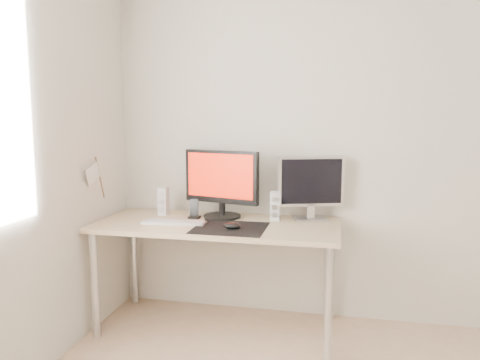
{
  "coord_description": "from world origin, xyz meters",
  "views": [
    {
      "loc": [
        -0.15,
        -1.54,
        1.43
      ],
      "look_at": [
        -0.79,
        1.45,
        1.01
      ],
      "focal_mm": 35.0,
      "sensor_mm": 36.0,
      "label": 1
    }
  ],
  "objects": [
    {
      "name": "main_monitor",
      "position": [
        -0.94,
        1.54,
        0.98
      ],
      "size": [
        0.54,
        0.32,
        0.47
      ],
      "color": "black",
      "rests_on": "desk"
    },
    {
      "name": "speaker_right",
      "position": [
        -0.57,
        1.54,
        0.83
      ],
      "size": [
        0.06,
        0.08,
        0.2
      ],
      "color": "silver",
      "rests_on": "desk"
    },
    {
      "name": "mouse",
      "position": [
        -0.79,
        1.22,
        0.75
      ],
      "size": [
        0.11,
        0.06,
        0.04
      ],
      "primitive_type": "ellipsoid",
      "color": "black",
      "rests_on": "mousepad"
    },
    {
      "name": "pennant",
      "position": [
        -1.72,
        1.24,
        1.05
      ],
      "size": [
        0.01,
        0.23,
        0.29
      ],
      "color": "#A57F54",
      "rests_on": "wall_left"
    },
    {
      "name": "desk",
      "position": [
        -0.93,
        1.38,
        0.65
      ],
      "size": [
        1.6,
        0.7,
        0.73
      ],
      "color": "#D1B587",
      "rests_on": "ground"
    },
    {
      "name": "mousepad",
      "position": [
        -0.81,
        1.25,
        0.73
      ],
      "size": [
        0.45,
        0.4,
        0.0
      ],
      "primitive_type": "cube",
      "color": "black",
      "rests_on": "desk"
    },
    {
      "name": "speaker_left",
      "position": [
        -1.37,
        1.54,
        0.83
      ],
      "size": [
        0.06,
        0.08,
        0.2
      ],
      "color": "white",
      "rests_on": "desk"
    },
    {
      "name": "second_monitor",
      "position": [
        -0.34,
        1.6,
        0.97
      ],
      "size": [
        0.44,
        0.22,
        0.43
      ],
      "color": "#A8A9AB",
      "rests_on": "desk"
    },
    {
      "name": "phone_dock",
      "position": [
        -1.12,
        1.48,
        0.77
      ],
      "size": [
        0.08,
        0.06,
        0.14
      ],
      "color": "black",
      "rests_on": "desk"
    },
    {
      "name": "wall_back",
      "position": [
        0.0,
        1.75,
        1.25
      ],
      "size": [
        3.5,
        0.0,
        3.5
      ],
      "primitive_type": "plane",
      "rotation": [
        1.57,
        0.0,
        0.0
      ],
      "color": "silver",
      "rests_on": "ground"
    },
    {
      "name": "keyboard",
      "position": [
        -1.2,
        1.31,
        0.74
      ],
      "size": [
        0.42,
        0.14,
        0.02
      ],
      "color": "#BBBBBD",
      "rests_on": "desk"
    }
  ]
}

